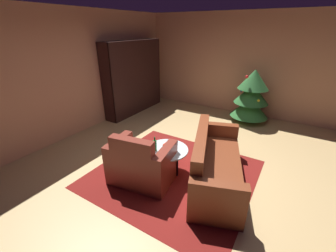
{
  "coord_description": "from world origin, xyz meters",
  "views": [
    {
      "loc": [
        1.41,
        -3.11,
        2.35
      ],
      "look_at": [
        -0.44,
        -0.08,
        0.73
      ],
      "focal_mm": 23.33,
      "sensor_mm": 36.0,
      "label": 1
    }
  ],
  "objects_px": {
    "bookshelf_unit": "(137,77)",
    "book_stack_on_table": "(169,146)",
    "armchair_red": "(141,164)",
    "couch_red": "(214,165)",
    "coffee_table": "(167,151)",
    "bottle_on_table": "(155,145)",
    "decorated_tree": "(252,96)"
  },
  "relations": [
    {
      "from": "couch_red",
      "to": "bottle_on_table",
      "type": "relative_size",
      "value": 8.32
    },
    {
      "from": "coffee_table",
      "to": "bottle_on_table",
      "type": "relative_size",
      "value": 2.91
    },
    {
      "from": "book_stack_on_table",
      "to": "bookshelf_unit",
      "type": "bearing_deg",
      "value": 137.65
    },
    {
      "from": "decorated_tree",
      "to": "armchair_red",
      "type": "bearing_deg",
      "value": -104.59
    },
    {
      "from": "couch_red",
      "to": "bottle_on_table",
      "type": "bearing_deg",
      "value": -157.77
    },
    {
      "from": "bookshelf_unit",
      "to": "armchair_red",
      "type": "distance_m",
      "value": 3.54
    },
    {
      "from": "bookshelf_unit",
      "to": "book_stack_on_table",
      "type": "bearing_deg",
      "value": -42.35
    },
    {
      "from": "bookshelf_unit",
      "to": "bottle_on_table",
      "type": "xyz_separation_m",
      "value": [
        2.3,
        -2.42,
        -0.42
      ]
    },
    {
      "from": "book_stack_on_table",
      "to": "bottle_on_table",
      "type": "distance_m",
      "value": 0.25
    },
    {
      "from": "armchair_red",
      "to": "bottle_on_table",
      "type": "xyz_separation_m",
      "value": [
        0.1,
        0.27,
        0.25
      ]
    },
    {
      "from": "armchair_red",
      "to": "decorated_tree",
      "type": "distance_m",
      "value": 3.64
    },
    {
      "from": "bookshelf_unit",
      "to": "coffee_table",
      "type": "bearing_deg",
      "value": -43.02
    },
    {
      "from": "couch_red",
      "to": "armchair_red",
      "type": "bearing_deg",
      "value": -147.56
    },
    {
      "from": "book_stack_on_table",
      "to": "decorated_tree",
      "type": "bearing_deg",
      "value": 77.77
    },
    {
      "from": "armchair_red",
      "to": "decorated_tree",
      "type": "xyz_separation_m",
      "value": [
        0.91,
        3.5,
        0.4
      ]
    },
    {
      "from": "bookshelf_unit",
      "to": "couch_red",
      "type": "relative_size",
      "value": 1.02
    },
    {
      "from": "coffee_table",
      "to": "decorated_tree",
      "type": "distance_m",
      "value": 3.17
    },
    {
      "from": "armchair_red",
      "to": "coffee_table",
      "type": "relative_size",
      "value": 1.5
    },
    {
      "from": "armchair_red",
      "to": "decorated_tree",
      "type": "bearing_deg",
      "value": 75.41
    },
    {
      "from": "bookshelf_unit",
      "to": "bottle_on_table",
      "type": "height_order",
      "value": "bookshelf_unit"
    },
    {
      "from": "armchair_red",
      "to": "book_stack_on_table",
      "type": "xyz_separation_m",
      "value": [
        0.25,
        0.45,
        0.19
      ]
    },
    {
      "from": "couch_red",
      "to": "decorated_tree",
      "type": "relative_size",
      "value": 1.49
    },
    {
      "from": "bookshelf_unit",
      "to": "armchair_red",
      "type": "height_order",
      "value": "bookshelf_unit"
    },
    {
      "from": "couch_red",
      "to": "coffee_table",
      "type": "relative_size",
      "value": 2.86
    },
    {
      "from": "coffee_table",
      "to": "book_stack_on_table",
      "type": "distance_m",
      "value": 0.09
    },
    {
      "from": "decorated_tree",
      "to": "coffee_table",
      "type": "bearing_deg",
      "value": -102.21
    },
    {
      "from": "book_stack_on_table",
      "to": "coffee_table",
      "type": "bearing_deg",
      "value": -100.82
    },
    {
      "from": "decorated_tree",
      "to": "bottle_on_table",
      "type": "bearing_deg",
      "value": -104.14
    },
    {
      "from": "coffee_table",
      "to": "decorated_tree",
      "type": "relative_size",
      "value": 0.52
    },
    {
      "from": "coffee_table",
      "to": "bottle_on_table",
      "type": "bearing_deg",
      "value": -136.1
    },
    {
      "from": "bookshelf_unit",
      "to": "decorated_tree",
      "type": "height_order",
      "value": "bookshelf_unit"
    },
    {
      "from": "armchair_red",
      "to": "book_stack_on_table",
      "type": "distance_m",
      "value": 0.55
    }
  ]
}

